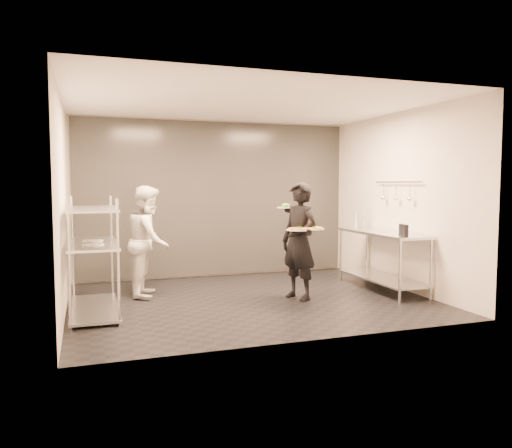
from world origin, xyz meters
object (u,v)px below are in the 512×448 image
object	(u,v)px
prep_counter	(382,250)
pizza_plate_near	(298,229)
pass_rack	(93,254)
salad_plate	(285,206)
pos_monitor	(404,230)
pizza_plate_far	(313,228)
bottle_green	(356,220)
bottle_clear	(364,221)
chef	(149,241)
bottle_dark	(357,221)
waiter	(299,241)

from	to	relation	value
prep_counter	pizza_plate_near	world-z (taller)	pizza_plate_near
pass_rack	salad_plate	bearing A→B (deg)	2.11
prep_counter	pos_monitor	distance (m)	0.82
pizza_plate_far	bottle_green	bearing A→B (deg)	40.58
pass_rack	pos_monitor	distance (m)	4.28
pass_rack	bottle_clear	bearing A→B (deg)	10.18
pass_rack	pizza_plate_near	xyz separation A→B (m)	(2.73, -0.37, 0.27)
prep_counter	bottle_green	world-z (taller)	bottle_green
bottle_green	chef	bearing A→B (deg)	-179.76
pizza_plate_far	prep_counter	bearing A→B (deg)	15.74
pizza_plate_near	chef	bearing A→B (deg)	149.41
salad_plate	pizza_plate_far	bearing A→B (deg)	-65.32
salad_plate	pos_monitor	distance (m)	1.73
prep_counter	bottle_dark	distance (m)	0.90
pizza_plate_far	bottle_dark	distance (m)	1.83
prep_counter	chef	distance (m)	3.62
waiter	pizza_plate_far	xyz separation A→B (m)	(0.11, -0.22, 0.20)
prep_counter	bottle_clear	size ratio (longest dim) A/B	8.30
pizza_plate_far	waiter	bearing A→B (deg)	116.53
waiter	chef	bearing A→B (deg)	-137.08
bottle_clear	pass_rack	bearing A→B (deg)	-169.82
pass_rack	pizza_plate_far	world-z (taller)	pass_rack
pizza_plate_near	bottle_clear	bearing A→B (deg)	33.87
pass_rack	pos_monitor	xyz separation A→B (m)	(4.21, -0.72, 0.24)
salad_plate	bottle_dark	world-z (taller)	salad_plate
waiter	pizza_plate_near	bearing A→B (deg)	-50.53
pizza_plate_near	bottle_clear	world-z (taller)	bottle_clear
salad_plate	waiter	bearing A→B (deg)	-66.95
waiter	bottle_dark	bearing A→B (deg)	100.35
pass_rack	chef	xyz separation A→B (m)	(0.80, 0.77, 0.05)
pass_rack	salad_plate	xyz separation A→B (m)	(2.72, 0.10, 0.57)
pass_rack	waiter	world-z (taller)	waiter
chef	pass_rack	bearing A→B (deg)	148.54
salad_plate	bottle_clear	bearing A→B (deg)	21.92
waiter	bottle_green	world-z (taller)	waiter
prep_counter	bottle_dark	world-z (taller)	bottle_dark
waiter	bottle_green	size ratio (longest dim) A/B	6.57
waiter	bottle_dark	distance (m)	1.79
pos_monitor	pizza_plate_far	bearing A→B (deg)	179.07
prep_counter	pizza_plate_near	size ratio (longest dim) A/B	5.32
pizza_plate_far	bottle_dark	bearing A→B (deg)	40.61
waiter	chef	xyz separation A→B (m)	(-2.04, 0.94, -0.03)
pass_rack	pos_monitor	size ratio (longest dim) A/B	6.54
chef	pizza_plate_far	xyz separation A→B (m)	(2.15, -1.16, 0.23)
pizza_plate_far	salad_plate	size ratio (longest dim) A/B	1.22
waiter	pizza_plate_far	distance (m)	0.32
pos_monitor	bottle_green	size ratio (longest dim) A/B	0.95
salad_plate	pos_monitor	bearing A→B (deg)	-28.82
prep_counter	bottle_clear	distance (m)	0.91
pos_monitor	bottle_dark	world-z (taller)	bottle_dark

